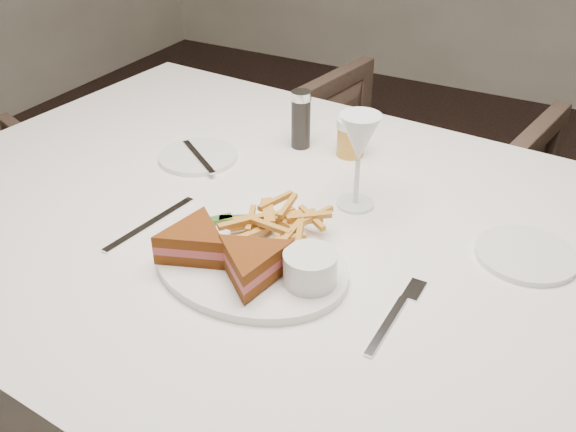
{
  "coord_description": "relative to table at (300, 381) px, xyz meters",
  "views": [
    {
      "loc": [
        0.25,
        -1.05,
        1.36
      ],
      "look_at": [
        -0.17,
        -0.28,
        0.8
      ],
      "focal_mm": 40.0,
      "sensor_mm": 36.0,
      "label": 1
    }
  ],
  "objects": [
    {
      "name": "chair_far",
      "position": [
        -0.09,
        0.81,
        -0.01
      ],
      "size": [
        0.8,
        0.77,
        0.73
      ],
      "primitive_type": "imported",
      "rotation": [
        0.0,
        0.0,
        2.99
      ],
      "color": "#4B392E",
      "rests_on": "ground"
    },
    {
      "name": "table_setting",
      "position": [
        -0.01,
        -0.05,
        0.41
      ],
      "size": [
        0.82,
        0.65,
        0.18
      ],
      "color": "white",
      "rests_on": "table"
    },
    {
      "name": "table",
      "position": [
        0.0,
        0.0,
        0.0
      ],
      "size": [
        1.61,
        1.14,
        0.75
      ],
      "primitive_type": "cube",
      "rotation": [
        0.0,
        0.0,
        -0.08
      ],
      "color": "white",
      "rests_on": "ground"
    }
  ]
}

